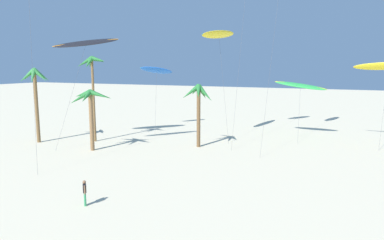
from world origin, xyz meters
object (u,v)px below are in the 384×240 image
at_px(flying_kite_1, 86,43).
at_px(flying_kite_2, 157,70).
at_px(palm_tree_1, 90,101).
at_px(palm_tree_3, 198,98).
at_px(palm_tree_0, 35,83).
at_px(flying_kite_6, 300,86).
at_px(palm_tree_2, 92,70).
at_px(person_foreground_walker, 85,192).
at_px(flying_kite_0, 219,34).

bearing_deg(flying_kite_1, flying_kite_2, 74.59).
bearing_deg(palm_tree_1, palm_tree_3, 31.71).
height_order(palm_tree_0, flying_kite_6, palm_tree_0).
bearing_deg(palm_tree_3, palm_tree_2, -169.72).
bearing_deg(palm_tree_1, flying_kite_6, 40.36).
bearing_deg(person_foreground_walker, palm_tree_2, 127.35).
bearing_deg(flying_kite_1, palm_tree_2, -10.14).
height_order(palm_tree_0, flying_kite_1, flying_kite_1).
relative_size(flying_kite_1, flying_kite_2, 1.36).
relative_size(palm_tree_1, person_foreground_walker, 3.86).
xyz_separation_m(palm_tree_0, flying_kite_0, (17.87, 11.17, 5.67)).
height_order(flying_kite_6, person_foreground_walker, flying_kite_6).
xyz_separation_m(palm_tree_2, flying_kite_2, (2.12, 10.96, -0.13)).
bearing_deg(flying_kite_1, person_foreground_walker, -50.97).
height_order(palm_tree_1, flying_kite_0, flying_kite_0).
bearing_deg(person_foreground_walker, flying_kite_0, 88.93).
xyz_separation_m(palm_tree_1, person_foreground_walker, (9.19, -11.77, -4.27)).
bearing_deg(palm_tree_2, person_foreground_walker, -52.65).
distance_m(flying_kite_0, person_foreground_walker, 26.27).
relative_size(palm_tree_0, flying_kite_6, 1.20).
relative_size(palm_tree_0, flying_kite_1, 0.70).
height_order(palm_tree_3, person_foreground_walker, palm_tree_3).
bearing_deg(palm_tree_1, person_foreground_walker, -52.03).
relative_size(palm_tree_0, person_foreground_walker, 5.18).
bearing_deg(flying_kite_6, palm_tree_3, -132.59).
relative_size(palm_tree_0, palm_tree_3, 1.25).
xyz_separation_m(palm_tree_2, palm_tree_3, (12.10, 2.20, -2.93)).
height_order(palm_tree_3, flying_kite_0, flying_kite_0).
bearing_deg(palm_tree_2, flying_kite_2, 79.05).
distance_m(palm_tree_2, palm_tree_3, 12.64).
bearing_deg(flying_kite_1, palm_tree_1, -47.91).
relative_size(palm_tree_2, flying_kite_2, 1.10).
relative_size(flying_kite_0, flying_kite_2, 1.48).
xyz_separation_m(palm_tree_2, flying_kite_6, (21.38, 12.28, -1.92)).
bearing_deg(flying_kite_0, palm_tree_1, -129.11).
distance_m(palm_tree_3, flying_kite_2, 13.57).
bearing_deg(flying_kite_0, palm_tree_2, -146.26).
bearing_deg(flying_kite_1, flying_kite_0, 31.49).
bearing_deg(palm_tree_3, flying_kite_1, -171.04).
xyz_separation_m(palm_tree_1, flying_kite_0, (9.63, 11.84, 7.25)).
bearing_deg(flying_kite_2, palm_tree_2, -100.95).
bearing_deg(palm_tree_0, palm_tree_1, -4.67).
height_order(flying_kite_2, flying_kite_6, flying_kite_2).
distance_m(palm_tree_0, flying_kite_2, 16.03).
bearing_deg(palm_tree_2, flying_kite_6, 29.88).
distance_m(palm_tree_2, flying_kite_0, 15.28).
height_order(flying_kite_1, person_foreground_walker, flying_kite_1).
xyz_separation_m(palm_tree_1, flying_kite_6, (18.78, 15.96, 1.16)).
bearing_deg(palm_tree_0, palm_tree_2, 28.02).
xyz_separation_m(palm_tree_0, palm_tree_1, (8.24, -0.67, -1.57)).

